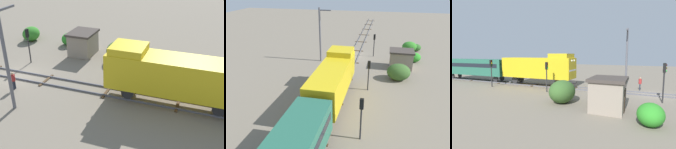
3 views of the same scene
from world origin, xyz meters
The scene contains 12 objects.
ground_plane centered at (0.00, 0.00, 0.00)m, with size 114.18×114.18×0.00m, color #756B5B.
railway_track centered at (0.00, 0.00, 0.07)m, with size 2.40×76.12×0.16m.
locomotive centered at (0.00, 15.13, 2.77)m, with size 2.90×11.60×4.60m.
passenger_car_leading centered at (0.00, 28.46, 2.52)m, with size 2.84×14.00×3.66m.
traffic_signal_near centered at (-3.20, -0.75, 2.68)m, with size 0.32×0.34×3.84m.
traffic_signal_mid centered at (-3.40, 11.88, 2.60)m, with size 0.32×0.34×3.71m.
traffic_signal_far centered at (-3.60, 20.83, 2.70)m, with size 0.32×0.34×3.87m.
worker_near_track centered at (2.40, 1.34, 1.00)m, with size 0.38×0.38×1.70m.
catenary_mast centered at (4.94, 3.31, 4.45)m, with size 1.94×0.28×8.41m.
relay_hut centered at (-7.50, 3.67, 1.39)m, with size 3.50×2.90×2.74m.
bush_mid centered at (-7.04, 8.11, 1.10)m, with size 3.02×2.47×2.20m, color #345926.
bush_back centered at (-9.73, 0.56, 0.76)m, with size 2.08×1.70×1.51m, color #2C8A26.
Camera 3 is at (-22.01, 1.23, 4.63)m, focal length 28.00 mm.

